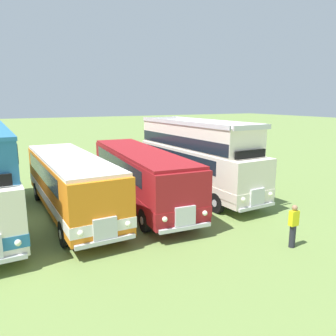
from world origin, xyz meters
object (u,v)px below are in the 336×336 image
(bus_fourth_in_row, at_px, (70,181))
(bus_sixth_in_row, at_px, (196,156))
(marshal_person, at_px, (293,226))
(bus_fifth_in_row, at_px, (139,172))

(bus_fourth_in_row, distance_m, bus_sixth_in_row, 7.67)
(bus_fourth_in_row, xyz_separation_m, bus_sixth_in_row, (7.63, 0.48, 0.60))
(marshal_person, bearing_deg, bus_sixth_in_row, 85.48)
(bus_fourth_in_row, height_order, bus_sixth_in_row, bus_sixth_in_row)
(bus_sixth_in_row, distance_m, marshal_person, 8.44)
(bus_fifth_in_row, height_order, marshal_person, bus_fifth_in_row)
(marshal_person, bearing_deg, bus_fifth_in_row, 111.32)
(bus_fifth_in_row, bearing_deg, bus_sixth_in_row, 3.09)
(bus_fourth_in_row, xyz_separation_m, bus_fifth_in_row, (3.82, 0.27, 0.00))
(bus_fourth_in_row, bearing_deg, bus_fifth_in_row, 4.11)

